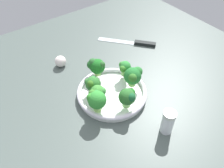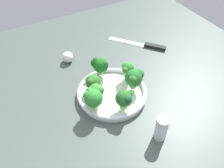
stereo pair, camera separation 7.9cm
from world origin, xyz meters
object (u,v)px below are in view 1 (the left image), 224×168
broccoli_floret_2 (128,97)px  broccoli_floret_5 (124,67)px  bowl (112,93)px  broccoli_floret_1 (96,66)px  knife (135,43)px  pepper_shaker (168,122)px  garlic_bulb (60,61)px  broccoli_floret_6 (98,93)px  broccoli_floret_3 (133,75)px  broccoli_floret_4 (96,100)px  broccoli_floret_0 (92,84)px

broccoli_floret_2 → broccoli_floret_5: (8.47, 12.28, -0.47)cm
bowl → broccoli_floret_1: broccoli_floret_1 is taller
bowl → broccoli_floret_1: bearing=88.1°
broccoli_floret_2 → broccoli_floret_5: broccoli_floret_2 is taller
knife → bowl: bearing=-144.0°
broccoli_floret_2 → knife: 40.10cm
knife → pepper_shaker: size_ratio=2.52×
broccoli_floret_1 → broccoli_floret_2: bearing=-91.5°
knife → garlic_bulb: size_ratio=4.77×
broccoli_floret_1 → broccoli_floret_2: broccoli_floret_2 is taller
broccoli_floret_6 → garlic_bulb: bearing=90.6°
bowl → pepper_shaker: bearing=-77.6°
broccoli_floret_3 → broccoli_floret_4: size_ratio=0.95×
broccoli_floret_6 → broccoli_floret_1: bearing=59.0°
bowl → broccoli_floret_4: broccoli_floret_4 is taller
broccoli_floret_2 → pepper_shaker: broccoli_floret_2 is taller
knife → garlic_bulb: (-34.24, 5.78, 1.72)cm
broccoli_floret_0 → bowl: bearing=-33.7°
garlic_bulb → broccoli_floret_3: bearing=-62.4°
broccoli_floret_5 → pepper_shaker: 25.82cm
knife → broccoli_floret_1: bearing=-160.1°
broccoli_floret_1 → broccoli_floret_3: broccoli_floret_3 is taller
bowl → broccoli_floret_0: 8.14cm
broccoli_floret_0 → broccoli_floret_6: 5.30cm
bowl → broccoli_floret_0: broccoli_floret_0 is taller
broccoli_floret_3 → broccoli_floret_4: (-16.57, -2.16, 0.34)cm
broccoli_floret_4 → broccoli_floret_6: 3.61cm
pepper_shaker → broccoli_floret_0: bearing=112.0°
broccoli_floret_1 → pepper_shaker: (4.44, -31.90, -2.44)cm
broccoli_floret_6 → pepper_shaker: bearing=-60.7°
broccoli_floret_6 → pepper_shaker: 23.42cm
broccoli_floret_1 → knife: broccoli_floret_1 is taller
broccoli_floret_2 → broccoli_floret_3: bearing=40.8°
broccoli_floret_0 → broccoli_floret_4: size_ratio=0.78×
broccoli_floret_3 → broccoli_floret_5: (0.75, 5.63, -0.61)cm
garlic_bulb → broccoli_floret_2: bearing=-78.9°
broccoli_floret_3 → pepper_shaker: size_ratio=0.84×
broccoli_floret_3 → pepper_shaker: 20.24cm
broccoli_floret_0 → pepper_shaker: 27.52cm
broccoli_floret_0 → broccoli_floret_3: (13.06, -5.60, 0.91)cm
broccoli_floret_6 → broccoli_floret_2: bearing=-47.7°
broccoli_floret_6 → broccoli_floret_4: bearing=-132.4°
bowl → knife: bearing=36.0°
broccoli_floret_2 → broccoli_floret_3: broccoli_floret_3 is taller
bowl → broccoli_floret_4: (-9.02, -4.09, 5.99)cm
bowl → garlic_bulb: (-6.90, 25.68, 0.83)cm
broccoli_floret_5 → knife: bearing=40.4°
broccoli_floret_4 → knife: bearing=33.4°
broccoli_floret_0 → broccoli_floret_2: size_ratio=0.86×
bowl → broccoli_floret_6: broccoli_floret_6 is taller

